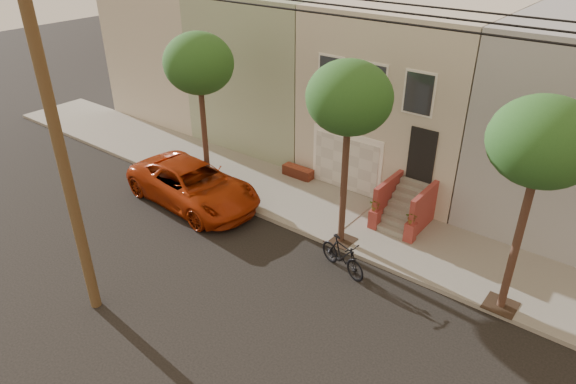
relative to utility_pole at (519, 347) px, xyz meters
The scene contains 9 objects.
ground 10.06m from the utility_pole, 158.20° to the left, with size 90.00×90.00×0.00m, color black.
sidewalk 12.78m from the utility_pole, 133.10° to the left, with size 40.00×3.70×0.15m, color gray.
house_row 16.53m from the utility_pole, 119.07° to the left, with size 33.10×11.70×7.00m.
tree_left 15.25m from the utility_pole, 152.26° to the left, with size 2.70×2.57×6.30m.
tree_mid 9.97m from the utility_pole, 134.59° to the left, with size 2.70×2.57×6.30m.
tree_right 7.26m from the utility_pole, 101.93° to the left, with size 2.70×2.57×6.30m.
utility_pole is the anchor object (origin of this frame).
pickup_truck 15.10m from the utility_pole, 155.58° to the left, with size 2.71×5.87×1.63m, color #9F2B0A.
motorcycle 9.63m from the utility_pole, 136.51° to the left, with size 0.56×1.99×1.20m, color black.
Camera 1 is at (8.58, -8.90, 10.17)m, focal length 31.79 mm.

